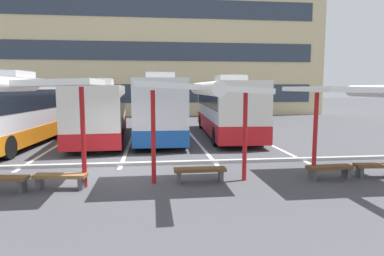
# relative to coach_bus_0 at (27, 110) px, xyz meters

# --- Properties ---
(ground_plane) EXTENTS (160.00, 160.00, 0.00)m
(ground_plane) POSITION_rel_coach_bus_0_xyz_m (5.58, -7.13, -1.77)
(ground_plane) COLOR #47474C
(terminal_building) EXTENTS (40.07, 15.34, 20.04)m
(terminal_building) POSITION_rel_coach_bus_0_xyz_m (5.61, 23.55, 6.88)
(terminal_building) COLOR #D1BC8C
(terminal_building) RESTS_ON ground
(coach_bus_0) EXTENTS (3.50, 12.61, 3.79)m
(coach_bus_0) POSITION_rel_coach_bus_0_xyz_m (0.00, 0.00, 0.00)
(coach_bus_0) COLOR silver
(coach_bus_0) RESTS_ON ground
(coach_bus_1) EXTENTS (3.28, 11.77, 3.45)m
(coach_bus_1) POSITION_rel_coach_bus_0_xyz_m (3.82, 1.06, -0.18)
(coach_bus_1) COLOR silver
(coach_bus_1) RESTS_ON ground
(coach_bus_2) EXTENTS (2.90, 10.39, 3.78)m
(coach_bus_2) POSITION_rel_coach_bus_0_xyz_m (7.33, 0.78, -0.01)
(coach_bus_2) COLOR silver
(coach_bus_2) RESTS_ON ground
(coach_bus_3) EXTENTS (3.08, 10.78, 3.67)m
(coach_bus_3) POSITION_rel_coach_bus_0_xyz_m (11.36, 1.07, -0.08)
(coach_bus_3) COLOR silver
(coach_bus_3) RESTS_ON ground
(lane_stripe_1) EXTENTS (0.16, 14.00, 0.01)m
(lane_stripe_1) POSITION_rel_coach_bus_0_xyz_m (1.91, 0.00, -1.76)
(lane_stripe_1) COLOR white
(lane_stripe_1) RESTS_ON ground
(lane_stripe_2) EXTENTS (0.16, 14.00, 0.01)m
(lane_stripe_2) POSITION_rel_coach_bus_0_xyz_m (5.58, 0.00, -1.76)
(lane_stripe_2) COLOR white
(lane_stripe_2) RESTS_ON ground
(lane_stripe_3) EXTENTS (0.16, 14.00, 0.01)m
(lane_stripe_3) POSITION_rel_coach_bus_0_xyz_m (9.26, 0.00, -1.76)
(lane_stripe_3) COLOR white
(lane_stripe_3) RESTS_ON ground
(lane_stripe_4) EXTENTS (0.16, 14.00, 0.01)m
(lane_stripe_4) POSITION_rel_coach_bus_0_xyz_m (12.93, 0.00, -1.76)
(lane_stripe_4) COLOR white
(lane_stripe_4) RESTS_ON ground
(waiting_shelter_1) EXTENTS (4.14, 4.81, 3.23)m
(waiting_shelter_1) POSITION_rel_coach_bus_0_xyz_m (3.19, -9.35, 1.23)
(waiting_shelter_1) COLOR red
(waiting_shelter_1) RESTS_ON ground
(bench_2) EXTENTS (1.55, 0.59, 0.45)m
(bench_2) POSITION_rel_coach_bus_0_xyz_m (4.09, -9.20, -1.44)
(bench_2) COLOR brown
(bench_2) RESTS_ON ground
(waiting_shelter_2) EXTENTS (3.90, 4.28, 3.17)m
(waiting_shelter_2) POSITION_rel_coach_bus_0_xyz_m (8.27, -9.17, 1.12)
(waiting_shelter_2) COLOR red
(waiting_shelter_2) RESTS_ON ground
(bench_3) EXTENTS (1.64, 0.43, 0.45)m
(bench_3) POSITION_rel_coach_bus_0_xyz_m (8.27, -8.95, -1.43)
(bench_3) COLOR brown
(bench_3) RESTS_ON ground
(waiting_shelter_3) EXTENTS (3.73, 5.08, 3.05)m
(waiting_shelter_3) POSITION_rel_coach_bus_0_xyz_m (13.42, -9.26, 1.06)
(waiting_shelter_3) COLOR red
(waiting_shelter_3) RESTS_ON ground
(bench_4) EXTENTS (1.53, 0.50, 0.45)m
(bench_4) POSITION_rel_coach_bus_0_xyz_m (12.52, -9.14, -1.44)
(bench_4) COLOR brown
(bench_4) RESTS_ON ground
(bench_5) EXTENTS (1.72, 0.58, 0.45)m
(bench_5) POSITION_rel_coach_bus_0_xyz_m (14.32, -9.12, -1.43)
(bench_5) COLOR brown
(bench_5) RESTS_ON ground
(platform_kerb) EXTENTS (44.00, 0.24, 0.12)m
(platform_kerb) POSITION_rel_coach_bus_0_xyz_m (5.58, -6.39, -1.71)
(platform_kerb) COLOR #ADADA8
(platform_kerb) RESTS_ON ground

